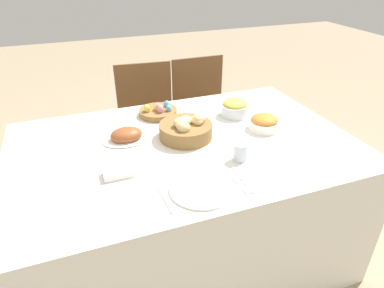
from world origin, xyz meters
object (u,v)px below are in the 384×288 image
Objects in this scene: spoon at (243,180)px; knife at (236,182)px; chair_far_center at (148,121)px; pineapple_bowl at (235,108)px; ham_platter at (126,136)px; drinking_cup at (240,152)px; bread_basket at (186,129)px; egg_basket at (158,111)px; chair_far_right at (203,113)px; dinner_plate at (202,189)px; fork at (164,198)px; butter_dish at (118,173)px; carrot_bowl at (264,123)px.

knife is at bearing -178.16° from spoon.
chair_far_center is 5.45× the size of pineapple_bowl.
drinking_cup is at bearing -39.26° from ham_platter.
bread_basket is 3.21× the size of drinking_cup.
egg_basket reaches higher than ham_platter.
chair_far_right is 1.36m from knife.
knife and spoon have the same top height.
pineapple_bowl is 0.62× the size of dinner_plate.
fork is 2.25× the size of drinking_cup.
bread_basket is 1.10× the size of ham_platter.
knife is 0.18m from drinking_cup.
egg_basket is 0.78m from spoon.
bread_basket reaches higher than ham_platter.
butter_dish is (-0.46, 0.22, 0.01)m from knife.
dinner_plate is at bearing -88.03° from chair_far_center.
carrot_bowl is (0.73, -0.14, 0.01)m from ham_platter.
chair_far_right is at bearing 67.55° from dinner_plate.
bread_basket is 1.63× the size of carrot_bowl.
fork is 1.00× the size of knife.
egg_basket is 0.78m from knife.
drinking_cup reaches higher than butter_dish.
pineapple_bowl is at bearing 6.58° from ham_platter.
carrot_bowl reaches higher than knife.
bread_basket is 1.43× the size of knife.
ham_platter is at bearing 164.50° from bread_basket.
chair_far_right reaches higher than carrot_bowl.
drinking_cup is (0.16, -0.29, -0.01)m from bread_basket.
drinking_cup reaches higher than carrot_bowl.
chair_far_right is 0.78m from egg_basket.
dinner_plate is (-0.08, -1.28, 0.29)m from chair_far_center.
egg_basket is 0.33m from ham_platter.
ham_platter is at bearing 169.09° from carrot_bowl.
bread_basket is 1.23× the size of egg_basket.
chair_far_center is at bearing 116.54° from carrot_bowl.
bread_basket is at bearing 172.34° from carrot_bowl.
chair_far_right is 4.65× the size of knife.
ham_platter is 0.53m from fork.
butter_dish is at bearing -168.72° from carrot_bowl.
fork is (0.05, -0.53, -0.02)m from ham_platter.
carrot_bowl is at bearing 41.03° from drinking_cup.
chair_far_right is 0.95m from carrot_bowl.
pineapple_bowl is (-0.07, 0.22, 0.01)m from carrot_bowl.
knife is at bearing -80.52° from egg_basket.
carrot_bowl is at bearing 11.28° from butter_dish.
butter_dish is at bearing -153.21° from pineapple_bowl.
drinking_cup is at bearing -113.80° from pineapple_bowl.
chair_far_center is 4.01× the size of egg_basket.
chair_far_center reaches higher than dinner_plate.
chair_far_right is 10.46× the size of drinking_cup.
butter_dish is at bearing 157.42° from spoon.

